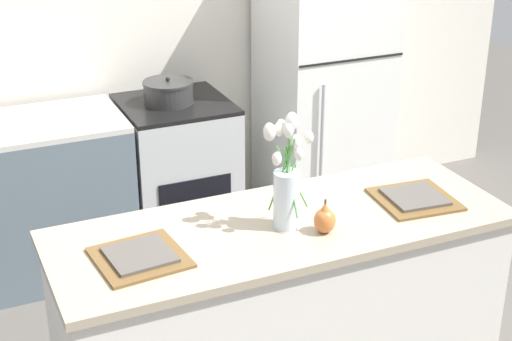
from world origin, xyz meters
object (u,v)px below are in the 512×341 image
at_px(plate_setting_left, 140,256).
at_px(cooking_pot, 168,92).
at_px(flower_vase, 287,183).
at_px(pear_figurine, 325,219).
at_px(plate_setting_right, 415,198).
at_px(stove_range, 178,175).
at_px(refrigerator, 324,81).

distance_m(plate_setting_left, cooking_pot, 1.76).
xyz_separation_m(flower_vase, pear_figurine, (0.11, -0.10, -0.13)).
xyz_separation_m(flower_vase, plate_setting_right, (0.58, -0.01, -0.17)).
bearing_deg(plate_setting_left, flower_vase, 1.40).
xyz_separation_m(plate_setting_left, plate_setting_right, (1.16, 0.00, 0.00)).
bearing_deg(pear_figurine, plate_setting_right, 10.68).
xyz_separation_m(pear_figurine, plate_setting_left, (-0.69, 0.09, -0.04)).
relative_size(pear_figurine, plate_setting_right, 0.41).
distance_m(flower_vase, cooking_pot, 1.63).
height_order(flower_vase, cooking_pot, flower_vase).
bearing_deg(plate_setting_left, stove_range, 67.54).
height_order(refrigerator, plate_setting_left, refrigerator).
bearing_deg(cooking_pot, plate_setting_right, -72.65).
bearing_deg(pear_figurine, flower_vase, 136.87).
bearing_deg(cooking_pot, refrigerator, 0.04).
bearing_deg(pear_figurine, refrigerator, 61.54).
relative_size(stove_range, refrigerator, 0.50).
height_order(flower_vase, plate_setting_left, flower_vase).
relative_size(stove_range, pear_figurine, 6.59).
bearing_deg(refrigerator, flower_vase, -122.75).
bearing_deg(flower_vase, pear_figurine, -43.13).
relative_size(stove_range, flower_vase, 2.00).
distance_m(stove_range, cooking_pot, 0.52).
relative_size(pear_figurine, cooking_pot, 0.48).
relative_size(refrigerator, plate_setting_left, 5.45).
xyz_separation_m(stove_range, flower_vase, (-0.10, -1.63, 0.65)).
distance_m(stove_range, plate_setting_left, 1.84).
distance_m(pear_figurine, plate_setting_left, 0.70).
height_order(stove_range, refrigerator, refrigerator).
bearing_deg(plate_setting_right, stove_range, 106.25).
xyz_separation_m(plate_setting_left, cooking_pot, (0.64, 1.64, 0.03)).
bearing_deg(refrigerator, cooking_pot, -179.96).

